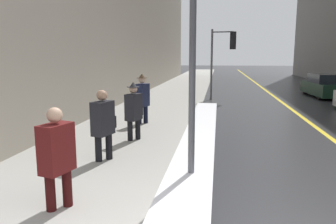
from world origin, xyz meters
name	(u,v)px	position (x,y,z in m)	size (l,w,h in m)	color
sidewalk_slab	(170,97)	(-2.00, 15.00, 0.01)	(4.00, 80.00, 0.01)	#9E9B93
road_centre_stripe	(278,99)	(4.00, 15.00, 0.00)	(0.16, 80.00, 0.00)	gold
snow_bank_curb	(199,138)	(0.26, 5.33, 0.10)	(0.87, 12.38, 0.21)	white
lamp_post	(193,49)	(0.29, 2.36, 2.47)	(0.28, 0.28, 4.03)	#515156
traffic_light_near	(225,49)	(1.03, 14.34, 2.70)	(1.31, 0.35, 3.74)	#515156
pedestrian_nearside	(57,154)	(-1.64, 1.00, 0.89)	(0.43, 0.58, 1.60)	#340C0C
pedestrian_with_shoulder_bag	(103,122)	(-1.77, 3.40, 0.89)	(0.43, 0.76, 1.61)	black
pedestrian_in_glasses	(134,109)	(-1.56, 5.27, 0.89)	(0.42, 0.74, 1.64)	black
pedestrian_in_fedora	(142,97)	(-1.84, 7.49, 0.96)	(0.45, 0.60, 1.75)	black
parked_car_dark_green	(327,86)	(6.98, 16.60, 0.62)	(2.04, 4.19, 1.33)	black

